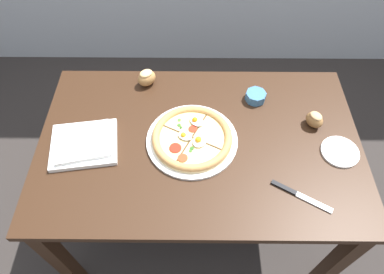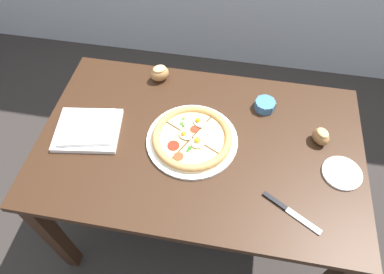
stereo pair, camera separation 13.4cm
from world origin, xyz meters
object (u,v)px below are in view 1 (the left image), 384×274
at_px(side_saucer, 340,152).
at_px(knife_main, 300,196).
at_px(dining_table, 199,155).
at_px(napkin_folded, 84,144).
at_px(pizza, 192,138).
at_px(bread_piece_near, 315,119).
at_px(bread_piece_mid, 147,78).
at_px(ramekin_bowl, 256,96).

bearing_deg(side_saucer, knife_main, -134.71).
relative_size(dining_table, napkin_folded, 4.55).
distance_m(dining_table, napkin_folded, 0.47).
xyz_separation_m(pizza, bread_piece_near, (0.50, 0.09, 0.01)).
bearing_deg(dining_table, napkin_folded, -176.57).
bearing_deg(bread_piece_near, bread_piece_mid, 161.74).
relative_size(pizza, ramekin_bowl, 4.02).
bearing_deg(pizza, napkin_folded, -176.58).
xyz_separation_m(bread_piece_mid, knife_main, (0.60, -0.56, -0.04)).
bearing_deg(pizza, bread_piece_mid, 122.66).
height_order(dining_table, napkin_folded, napkin_folded).
xyz_separation_m(dining_table, bread_piece_mid, (-0.24, 0.32, 0.14)).
bearing_deg(ramekin_bowl, pizza, -140.28).
bearing_deg(napkin_folded, dining_table, 3.43).
bearing_deg(bread_piece_mid, pizza, -57.34).
relative_size(dining_table, bread_piece_mid, 12.25).
distance_m(bread_piece_near, side_saucer, 0.16).
bearing_deg(dining_table, ramekin_bowl, 42.78).
height_order(ramekin_bowl, napkin_folded, ramekin_bowl).
bearing_deg(bread_piece_near, napkin_folded, -172.97).
height_order(dining_table, ramekin_bowl, ramekin_bowl).
height_order(pizza, napkin_folded, pizza).
distance_m(pizza, bread_piece_mid, 0.38).
distance_m(ramekin_bowl, napkin_folded, 0.74).
relative_size(ramekin_bowl, knife_main, 0.44).
xyz_separation_m(bread_piece_near, side_saucer, (0.08, -0.14, -0.03)).
bearing_deg(ramekin_bowl, knife_main, -76.26).
height_order(pizza, knife_main, pizza).
bearing_deg(side_saucer, bread_piece_near, 120.02).
distance_m(dining_table, pizza, 0.13).
bearing_deg(pizza, side_saucer, -4.83).
height_order(pizza, bread_piece_mid, bread_piece_mid).
bearing_deg(side_saucer, napkin_folded, 178.66).
xyz_separation_m(bread_piece_mid, side_saucer, (0.78, -0.37, -0.03)).
bearing_deg(pizza, knife_main, -31.54).
distance_m(dining_table, bread_piece_near, 0.50).
bearing_deg(pizza, dining_table, 3.61).
distance_m(napkin_folded, bread_piece_near, 0.93).
bearing_deg(bread_piece_near, dining_table, -169.52).
relative_size(ramekin_bowl, napkin_folded, 0.32).
relative_size(dining_table, bread_piece_near, 13.84).
height_order(dining_table, bread_piece_near, bread_piece_near).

